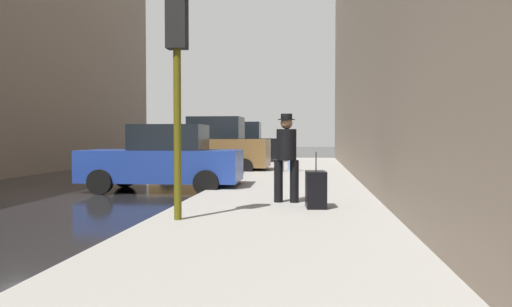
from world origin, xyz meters
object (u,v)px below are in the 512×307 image
(rolling_suitcase, at_px, (316,189))
(duffel_bag, at_px, (317,175))
(traffic_light, at_px, (177,55))
(fire_hydrant, at_px, (237,170))
(parked_blue_sedan, at_px, (164,160))
(pedestrian_with_fedora, at_px, (286,153))
(parked_black_suv, at_px, (238,145))
(parked_bronze_suv, at_px, (212,147))
(pedestrian_in_jeans, at_px, (286,146))

(rolling_suitcase, height_order, duffel_bag, rolling_suitcase)
(rolling_suitcase, relative_size, duffel_bag, 2.36)
(traffic_light, xyz_separation_m, rolling_suitcase, (2.19, 1.58, -2.27))
(fire_hydrant, distance_m, rolling_suitcase, 5.40)
(parked_blue_sedan, xyz_separation_m, rolling_suitcase, (4.04, -3.77, -0.36))
(fire_hydrant, bearing_deg, rolling_suitcase, -65.48)
(parked_blue_sedan, height_order, pedestrian_with_fedora, pedestrian_with_fedora)
(parked_black_suv, relative_size, traffic_light, 1.29)
(parked_bronze_suv, height_order, traffic_light, traffic_light)
(rolling_suitcase, bearing_deg, parked_bronze_suv, 111.39)
(parked_blue_sedan, bearing_deg, pedestrian_with_fedora, -41.59)
(parked_bronze_suv, distance_m, pedestrian_with_fedora, 10.23)
(parked_black_suv, xyz_separation_m, traffic_light, (1.85, -18.88, 1.73))
(parked_blue_sedan, bearing_deg, fire_hydrant, 32.26)
(parked_blue_sedan, bearing_deg, duffel_bag, 28.33)
(parked_blue_sedan, xyz_separation_m, parked_bronze_suv, (-0.00, 6.55, 0.18))
(rolling_suitcase, bearing_deg, pedestrian_with_fedora, 129.73)
(fire_hydrant, relative_size, duffel_bag, 1.60)
(rolling_suitcase, bearing_deg, parked_blue_sedan, 136.98)
(parked_bronze_suv, relative_size, pedestrian_with_fedora, 2.61)
(traffic_light, xyz_separation_m, pedestrian_with_fedora, (1.61, 2.28, -1.62))
(parked_black_suv, bearing_deg, duffel_bag, -70.00)
(fire_hydrant, xyz_separation_m, pedestrian_in_jeans, (1.18, 4.63, 0.61))
(pedestrian_with_fedora, bearing_deg, parked_black_suv, 101.77)
(pedestrian_in_jeans, xyz_separation_m, duffel_bag, (1.14, -3.55, -0.81))
(parked_bronze_suv, distance_m, rolling_suitcase, 11.10)
(parked_bronze_suv, bearing_deg, rolling_suitcase, -68.61)
(fire_hydrant, distance_m, traffic_light, 6.87)
(duffel_bag, bearing_deg, parked_blue_sedan, -151.67)
(pedestrian_in_jeans, relative_size, rolling_suitcase, 1.64)
(pedestrian_with_fedora, bearing_deg, duffel_bag, 82.92)
(parked_blue_sedan, relative_size, parked_black_suv, 0.91)
(parked_bronze_suv, relative_size, traffic_light, 1.29)
(parked_black_suv, bearing_deg, pedestrian_in_jeans, -68.99)
(traffic_light, distance_m, duffel_bag, 8.28)
(pedestrian_with_fedora, distance_m, duffel_bag, 5.40)
(parked_black_suv, height_order, duffel_bag, parked_black_suv)
(traffic_light, bearing_deg, parked_black_suv, 95.61)
(parked_blue_sedan, distance_m, parked_bronze_suv, 6.55)
(fire_hydrant, relative_size, rolling_suitcase, 0.68)
(parked_blue_sedan, distance_m, parked_black_suv, 13.53)
(pedestrian_with_fedora, xyz_separation_m, duffel_bag, (0.66, 5.29, -0.85))
(parked_black_suv, bearing_deg, rolling_suitcase, -76.85)
(pedestrian_in_jeans, bearing_deg, parked_bronze_suv, 165.32)
(parked_bronze_suv, height_order, fire_hydrant, parked_bronze_suv)
(parked_blue_sedan, xyz_separation_m, pedestrian_with_fedora, (3.46, -3.07, 0.29))
(fire_hydrant, bearing_deg, parked_bronze_suv, 108.43)
(fire_hydrant, relative_size, traffic_light, 0.20)
(traffic_light, bearing_deg, fire_hydrant, 90.44)
(parked_blue_sedan, relative_size, pedestrian_in_jeans, 2.49)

